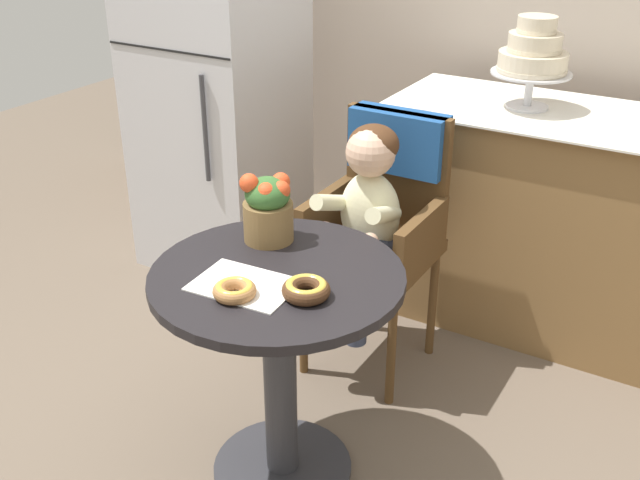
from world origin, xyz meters
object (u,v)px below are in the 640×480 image
object	(u,v)px
cafe_table	(279,336)
donut_mid	(234,290)
donut_front	(306,289)
tiered_cake_stand	(533,55)
seated_child	(365,208)
wicker_chair	(385,202)
refrigerator	(217,85)
flower_vase	(268,206)

from	to	relation	value
cafe_table	donut_mid	xyz separation A→B (m)	(-0.02, -0.17, 0.23)
cafe_table	donut_front	xyz separation A→B (m)	(0.14, -0.07, 0.24)
donut_front	tiered_cake_stand	world-z (taller)	tiered_cake_stand
seated_child	tiered_cake_stand	world-z (taller)	tiered_cake_stand
donut_mid	tiered_cake_stand	distance (m)	1.54
wicker_chair	refrigerator	xyz separation A→B (m)	(-1.01, 0.34, 0.21)
seated_child	refrigerator	world-z (taller)	refrigerator
wicker_chair	donut_mid	size ratio (longest dim) A/B	8.23
tiered_cake_stand	donut_front	bearing A→B (deg)	-96.15
flower_vase	seated_child	bearing A→B (deg)	77.36
cafe_table	wicker_chair	bearing A→B (deg)	92.77
donut_front	tiered_cake_stand	size ratio (longest dim) A/B	0.38
refrigerator	donut_mid	bearing A→B (deg)	-50.94
seated_child	donut_front	bearing A→B (deg)	-75.37
donut_front	donut_mid	size ratio (longest dim) A/B	1.11
wicker_chair	flower_vase	distance (m)	0.63
flower_vase	donut_mid	bearing A→B (deg)	-71.00
wicker_chair	donut_front	world-z (taller)	wicker_chair
seated_child	refrigerator	distance (m)	1.14
cafe_table	refrigerator	xyz separation A→B (m)	(-1.05, 1.10, 0.34)
donut_front	flower_vase	distance (m)	0.37
cafe_table	wicker_chair	xyz separation A→B (m)	(-0.04, 0.76, 0.13)
flower_vase	refrigerator	xyz separation A→B (m)	(-0.91, 0.94, 0.02)
donut_front	cafe_table	bearing A→B (deg)	153.18
donut_front	refrigerator	size ratio (longest dim) A/B	0.08
flower_vase	refrigerator	size ratio (longest dim) A/B	0.13
wicker_chair	refrigerator	distance (m)	1.09
wicker_chair	donut_mid	distance (m)	0.93
cafe_table	tiered_cake_stand	bearing A→B (deg)	77.59
refrigerator	flower_vase	bearing A→B (deg)	-45.77
flower_vase	tiered_cake_stand	world-z (taller)	tiered_cake_stand
donut_front	seated_child	bearing A→B (deg)	104.63
wicker_chair	flower_vase	world-z (taller)	wicker_chair
seated_child	donut_mid	distance (m)	0.77
donut_mid	refrigerator	distance (m)	1.63
wicker_chair	donut_mid	bearing A→B (deg)	-94.66
cafe_table	tiered_cake_stand	xyz separation A→B (m)	(0.29, 1.30, 0.59)
tiered_cake_stand	wicker_chair	bearing A→B (deg)	-120.69
seated_child	cafe_table	bearing A→B (deg)	-86.52
donut_mid	flower_vase	world-z (taller)	flower_vase
wicker_chair	donut_front	bearing A→B (deg)	-83.52
refrigerator	cafe_table	bearing A→B (deg)	-46.33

